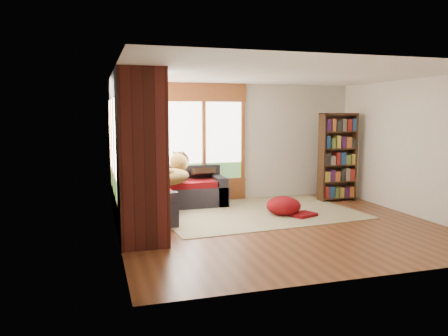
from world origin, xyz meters
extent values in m
plane|color=#572E18|center=(0.00, 0.00, 0.00)|extent=(5.50, 5.50, 0.00)
plane|color=white|center=(0.00, 0.00, 2.60)|extent=(5.50, 5.50, 0.00)
cube|color=silver|center=(0.00, 2.50, 1.30)|extent=(5.50, 0.04, 2.60)
cube|color=silver|center=(0.00, -2.50, 1.30)|extent=(5.50, 0.04, 2.60)
cube|color=silver|center=(-2.75, 0.00, 1.30)|extent=(0.04, 5.00, 2.60)
cube|color=silver|center=(2.75, 0.00, 1.30)|extent=(0.04, 5.00, 2.60)
cube|color=#964F26|center=(-1.20, 2.47, 1.35)|extent=(2.82, 0.10, 1.90)
cube|color=white|center=(-1.20, 2.47, 1.35)|extent=(2.54, 0.09, 1.62)
cube|color=#964F26|center=(-2.72, 1.20, 1.35)|extent=(0.10, 2.62, 1.90)
cube|color=white|center=(-2.72, 1.20, 1.35)|extent=(0.09, 2.36, 1.62)
cube|color=#808F5A|center=(-2.69, 2.03, 1.75)|extent=(0.03, 0.72, 0.90)
cube|color=#471914|center=(-2.40, -0.35, 1.30)|extent=(0.70, 0.70, 2.60)
cube|color=black|center=(-1.65, 2.05, 0.21)|extent=(2.20, 0.90, 0.42)
cube|color=black|center=(-1.65, 2.40, 0.61)|extent=(2.20, 0.20, 0.38)
cube|color=black|center=(-0.65, 2.05, 0.30)|extent=(0.20, 0.90, 0.60)
cube|color=maroon|center=(-1.75, 1.93, 0.48)|extent=(1.90, 0.66, 0.12)
cube|color=black|center=(-2.30, 1.40, 0.21)|extent=(0.90, 2.20, 0.42)
cube|color=black|center=(-2.65, 1.40, 0.61)|extent=(0.20, 2.20, 0.38)
cube|color=black|center=(-2.30, 0.40, 0.30)|extent=(0.90, 0.20, 0.60)
cube|color=maroon|center=(-2.18, 1.05, 0.48)|extent=(0.66, 1.20, 0.12)
cube|color=maroon|center=(-2.18, 2.00, 0.48)|extent=(0.66, 0.66, 0.12)
cube|color=beige|center=(-0.03, 1.25, 0.01)|extent=(4.03, 3.21, 0.01)
cube|color=#382112|center=(2.54, 1.74, 0.98)|extent=(0.04, 0.28, 1.96)
cube|color=#382112|center=(1.74, 1.74, 0.98)|extent=(0.04, 0.28, 1.96)
cube|color=#382112|center=(2.14, 1.87, 0.98)|extent=(0.84, 0.02, 1.96)
cube|color=#382112|center=(2.14, 1.74, 0.06)|extent=(0.76, 0.26, 0.03)
cube|color=#382112|center=(2.14, 1.74, 0.43)|extent=(0.76, 0.26, 0.03)
cube|color=#382112|center=(2.14, 1.74, 0.80)|extent=(0.76, 0.26, 0.03)
cube|color=#382112|center=(2.14, 1.74, 1.17)|extent=(0.76, 0.26, 0.03)
cube|color=#382112|center=(2.14, 1.74, 1.55)|extent=(0.76, 0.26, 0.03)
cube|color=#382112|center=(2.14, 1.74, 1.92)|extent=(0.76, 0.26, 0.03)
cube|color=#726659|center=(2.14, 1.72, 0.98)|extent=(0.72, 0.20, 1.80)
ellipsoid|color=maroon|center=(0.40, 0.78, 0.19)|extent=(0.67, 0.67, 0.36)
ellipsoid|color=brown|center=(-1.65, 1.60, 0.78)|extent=(1.09, 1.12, 0.32)
sphere|color=brown|center=(-1.42, 1.86, 0.93)|extent=(0.54, 0.54, 0.38)
cone|color=brown|center=(-1.46, 1.81, 1.08)|extent=(0.20, 0.20, 0.17)
ellipsoid|color=#3F2A1E|center=(-2.07, 0.82, 0.74)|extent=(0.58, 0.84, 0.27)
sphere|color=#3F2A1E|center=(-2.05, 1.11, 0.87)|extent=(0.35, 0.35, 0.33)
cone|color=#3F2A1E|center=(-2.05, 1.06, 1.00)|extent=(0.13, 0.13, 0.14)
cube|color=#35271B|center=(-0.95, 2.26, 0.78)|extent=(0.45, 0.12, 0.45)
cube|color=#35271B|center=(-1.55, 2.26, 0.78)|extent=(0.45, 0.12, 0.45)
cube|color=#35271B|center=(-2.48, 1.80, 0.78)|extent=(0.45, 0.12, 0.45)
cube|color=#35271B|center=(-2.48, 0.70, 0.78)|extent=(0.45, 0.12, 0.45)
cube|color=maroon|center=(-2.15, 2.26, 0.78)|extent=(0.42, 0.12, 0.42)
camera|label=1|loc=(-3.07, -6.81, 1.95)|focal=35.00mm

